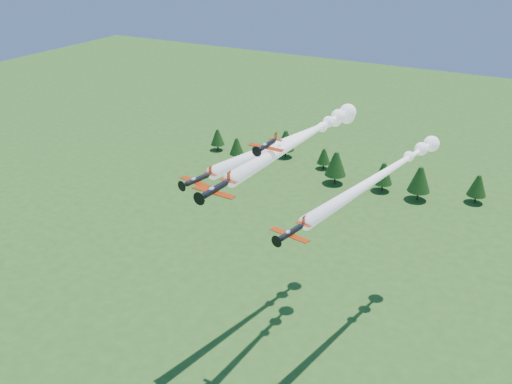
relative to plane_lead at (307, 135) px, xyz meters
The scene contains 5 objects.
plane_lead is the anchor object (origin of this frame).
plane_left 11.90m from the plane_lead, 122.42° to the left, with size 15.36×53.81×3.70m.
plane_right 19.36m from the plane_lead, 37.98° to the left, with size 15.76×59.46×3.70m.
plane_slot 13.61m from the plane_lead, 97.40° to the right, with size 6.73×7.34×2.38m.
treeline 97.76m from the plane_lead, 88.40° to the left, with size 164.12×21.92×11.98m.
Camera 1 is at (43.05, -75.54, 85.37)m, focal length 40.00 mm.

